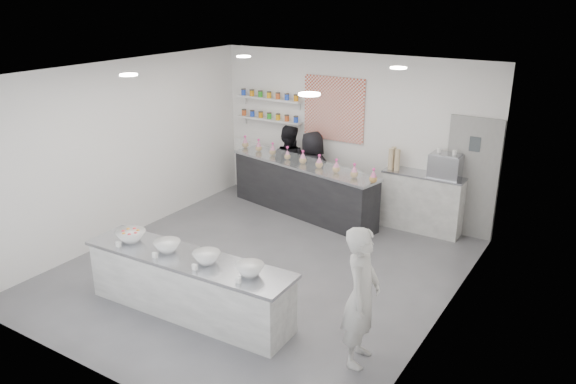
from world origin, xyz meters
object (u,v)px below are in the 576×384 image
object	(u,v)px
espresso_machine	(445,166)
woman_prep	(361,297)
espresso_ledge	(422,202)
staff_left	(288,166)
prep_counter	(189,285)
back_bar	(303,189)
staff_right	(312,172)

from	to	relation	value
espresso_machine	woman_prep	distance (m)	4.04
espresso_ledge	staff_left	distance (m)	2.70
prep_counter	espresso_machine	distance (m)	4.79
espresso_ledge	espresso_machine	xyz separation A→B (m)	(0.35, 0.00, 0.73)
back_bar	espresso_machine	size ratio (longest dim) A/B	6.20
prep_counter	espresso_ledge	size ratio (longest dim) A/B	2.12
back_bar	espresso_machine	distance (m)	2.68
staff_right	staff_left	bearing A→B (deg)	9.27
staff_left	prep_counter	bearing A→B (deg)	92.80
back_bar	espresso_machine	world-z (taller)	espresso_machine
espresso_machine	staff_left	size ratio (longest dim) A/B	0.32
woman_prep	staff_right	bearing A→B (deg)	26.43
back_bar	espresso_ledge	size ratio (longest dim) A/B	2.27
staff_left	espresso_machine	bearing A→B (deg)	172.05
prep_counter	staff_left	world-z (taller)	staff_left
espresso_machine	back_bar	bearing A→B (deg)	-169.89
espresso_ledge	staff_left	bearing A→B (deg)	-176.16
espresso_machine	staff_left	bearing A→B (deg)	-176.60
espresso_machine	woman_prep	xyz separation A→B (m)	(0.34, -4.01, -0.42)
woman_prep	staff_left	world-z (taller)	woman_prep
staff_right	back_bar	bearing A→B (deg)	88.52
back_bar	staff_right	xyz separation A→B (m)	(0.06, 0.25, 0.28)
espresso_ledge	espresso_machine	size ratio (longest dim) A/B	2.73
back_bar	woman_prep	xyz separation A→B (m)	(2.87, -3.56, 0.34)
back_bar	staff_left	distance (m)	0.65
back_bar	espresso_ledge	xyz separation A→B (m)	(2.18, 0.45, 0.03)
prep_counter	back_bar	world-z (taller)	back_bar
espresso_machine	staff_right	world-z (taller)	staff_right
woman_prep	prep_counter	bearing A→B (deg)	86.47
espresso_ledge	staff_right	size ratio (longest dim) A/B	0.91
espresso_ledge	espresso_machine	distance (m)	0.80
prep_counter	back_bar	size ratio (longest dim) A/B	0.93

